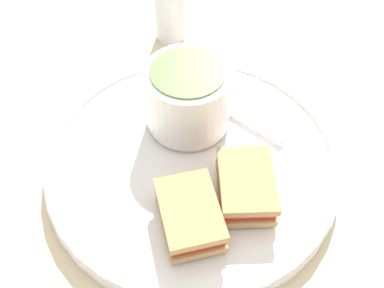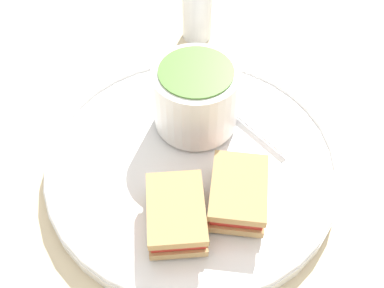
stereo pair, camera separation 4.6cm
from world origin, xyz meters
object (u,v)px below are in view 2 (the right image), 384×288
spoon (230,107)px  sandwich_half_near (176,214)px  sandwich_half_far (238,193)px  salt_shaker (197,9)px  soup_bowl (196,96)px

spoon → sandwich_half_near: bearing=117.8°
spoon → sandwich_half_far: sandwich_half_far is taller
salt_shaker → soup_bowl: bearing=73.3°
spoon → sandwich_half_near: sandwich_half_near is taller
soup_bowl → spoon: size_ratio=0.86×
soup_bowl → sandwich_half_far: 0.12m
sandwich_half_far → salt_shaker: 0.29m
spoon → sandwich_half_far: (0.03, 0.12, 0.01)m
soup_bowl → salt_shaker: 0.18m
sandwich_half_far → sandwich_half_near: bearing=5.4°
soup_bowl → sandwich_half_far: bearing=94.8°
soup_bowl → salt_shaker: bearing=-106.7°
soup_bowl → spoon: (-0.04, -0.00, -0.03)m
salt_shaker → sandwich_half_near: bearing=70.2°
soup_bowl → spoon: bearing=-174.4°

